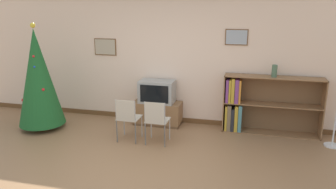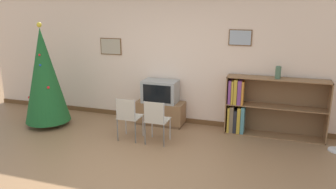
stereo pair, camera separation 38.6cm
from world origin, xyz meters
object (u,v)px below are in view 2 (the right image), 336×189
(christmas_tree, at_px, (44,76))
(television, at_px, (160,91))
(tv_console, at_px, (160,113))
(vase, at_px, (278,72))
(folding_chair_right, at_px, (156,119))
(folding_chair_left, at_px, (128,116))
(bookshelf, at_px, (257,107))

(christmas_tree, xyz_separation_m, television, (2.22, 0.78, -0.34))
(christmas_tree, height_order, tv_console, christmas_tree)
(christmas_tree, height_order, vase, christmas_tree)
(tv_console, relative_size, folding_chair_right, 1.23)
(christmas_tree, bearing_deg, folding_chair_left, -6.60)
(christmas_tree, relative_size, vase, 9.07)
(bookshelf, distance_m, vase, 0.79)
(folding_chair_left, distance_m, bookshelf, 2.47)
(vase, bearing_deg, television, -179.24)
(christmas_tree, distance_m, folding_chair_right, 2.57)
(tv_console, height_order, vase, vase)
(folding_chair_left, height_order, vase, vase)
(television, relative_size, folding_chair_right, 0.88)
(folding_chair_left, relative_size, folding_chair_right, 1.00)
(tv_console, distance_m, television, 0.47)
(christmas_tree, distance_m, tv_console, 2.49)
(christmas_tree, distance_m, folding_chair_left, 2.05)
(tv_console, height_order, folding_chair_right, folding_chair_right)
(tv_console, xyz_separation_m, folding_chair_left, (-0.27, -1.01, 0.23))
(folding_chair_left, bearing_deg, vase, 22.10)
(bookshelf, xyz_separation_m, vase, (0.33, -0.03, 0.71))
(folding_chair_left, bearing_deg, television, 74.84)
(tv_console, height_order, folding_chair_left, folding_chair_left)
(folding_chair_left, relative_size, bookshelf, 0.44)
(television, distance_m, folding_chair_left, 1.07)
(bookshelf, bearing_deg, folding_chair_right, -147.51)
(folding_chair_right, xyz_separation_m, vase, (2.01, 1.04, 0.78))
(television, height_order, bookshelf, bookshelf)
(bookshelf, bearing_deg, vase, -5.28)
(christmas_tree, distance_m, bookshelf, 4.29)
(folding_chair_left, distance_m, vase, 2.87)
(folding_chair_right, bearing_deg, christmas_tree, 174.84)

